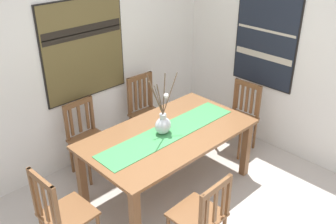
{
  "coord_description": "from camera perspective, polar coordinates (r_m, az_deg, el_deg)",
  "views": [
    {
      "loc": [
        -2.3,
        -1.88,
        2.82
      ],
      "look_at": [
        0.14,
        0.63,
        0.98
      ],
      "focal_mm": 40.39,
      "sensor_mm": 36.0,
      "label": 1
    }
  ],
  "objects": [
    {
      "name": "ground_plane",
      "position": [
        4.11,
        4.9,
        -16.09
      ],
      "size": [
        6.4,
        6.4,
        0.03
      ],
      "primitive_type": "cube",
      "color": "#B2A89E"
    },
    {
      "name": "wall_back",
      "position": [
        4.63,
        -12.08,
        8.57
      ],
      "size": [
        6.4,
        0.12,
        2.7
      ],
      "primitive_type": "cube",
      "color": "silver",
      "rests_on": "ground_plane"
    },
    {
      "name": "wall_side",
      "position": [
        4.8,
        20.61,
        8.06
      ],
      "size": [
        0.12,
        6.4,
        2.7
      ],
      "primitive_type": "cube",
      "color": "silver",
      "rests_on": "ground_plane"
    },
    {
      "name": "dining_table",
      "position": [
        4.09,
        0.08,
        -4.26
      ],
      "size": [
        1.86,
        1.04,
        0.75
      ],
      "color": "brown",
      "rests_on": "ground_plane"
    },
    {
      "name": "table_runner",
      "position": [
        4.04,
        0.09,
        -3.05
      ],
      "size": [
        1.71,
        0.36,
        0.01
      ],
      "primitive_type": "cube",
      "color": "#388447",
      "rests_on": "dining_table"
    },
    {
      "name": "centerpiece_vase",
      "position": [
        3.96,
        -0.76,
        -1.7
      ],
      "size": [
        0.41,
        0.23,
        0.67
      ],
      "color": "silver",
      "rests_on": "dining_table"
    },
    {
      "name": "chair_0",
      "position": [
        5.04,
        10.82,
        -0.47
      ],
      "size": [
        0.44,
        0.44,
        0.91
      ],
      "color": "brown",
      "rests_on": "ground_plane"
    },
    {
      "name": "chair_1",
      "position": [
        3.56,
        -15.7,
        -14.54
      ],
      "size": [
        0.44,
        0.44,
        0.96
      ],
      "color": "brown",
      "rests_on": "ground_plane"
    },
    {
      "name": "chair_2",
      "position": [
        3.46,
        5.09,
        -15.31
      ],
      "size": [
        0.43,
        0.43,
        0.88
      ],
      "color": "brown",
      "rests_on": "ground_plane"
    },
    {
      "name": "chair_3",
      "position": [
        5.03,
        -3.3,
        0.24
      ],
      "size": [
        0.44,
        0.44,
        0.97
      ],
      "color": "brown",
      "rests_on": "ground_plane"
    },
    {
      "name": "chair_4",
      "position": [
        4.59,
        -11.99,
        -3.72
      ],
      "size": [
        0.44,
        0.44,
        0.91
      ],
      "color": "brown",
      "rests_on": "ground_plane"
    },
    {
      "name": "painting_on_back_wall",
      "position": [
        4.51,
        -12.56,
        9.23
      ],
      "size": [
        1.08,
        0.05,
        1.17
      ],
      "color": "black"
    },
    {
      "name": "painting_on_side_wall",
      "position": [
        4.96,
        14.6,
        10.92
      ],
      "size": [
        0.05,
        0.88,
        1.29
      ],
      "color": "black"
    }
  ]
}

